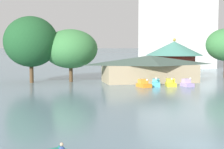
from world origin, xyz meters
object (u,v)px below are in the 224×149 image
at_px(pedal_boat_yellow, 171,83).
at_px(pedal_boat_lavender, 187,83).
at_px(green_roof_pavilion, 174,56).
at_px(pedal_boat_orange, 144,84).
at_px(shoreline_tree_tall_left, 31,42).
at_px(pedal_boat_cyan, 156,83).
at_px(shoreline_tree_mid, 71,49).
at_px(background_building_block, 176,31).
at_px(boathouse, 150,68).

height_order(pedal_boat_yellow, pedal_boat_lavender, pedal_boat_lavender).
bearing_deg(green_roof_pavilion, pedal_boat_yellow, -113.15).
xyz_separation_m(pedal_boat_orange, shoreline_tree_tall_left, (-18.60, 10.76, 7.16)).
distance_m(pedal_boat_cyan, shoreline_tree_mid, 18.11).
height_order(pedal_boat_yellow, background_building_block, background_building_block).
distance_m(pedal_boat_lavender, green_roof_pavilion, 20.32).
xyz_separation_m(pedal_boat_orange, pedal_boat_yellow, (4.85, 0.13, -0.01)).
distance_m(pedal_boat_cyan, boathouse, 7.04).
relative_size(pedal_boat_orange, pedal_boat_cyan, 0.93).
height_order(pedal_boat_lavender, boathouse, boathouse).
height_order(boathouse, green_roof_pavilion, green_roof_pavilion).
bearing_deg(pedal_boat_cyan, boathouse, -169.96).
relative_size(pedal_boat_cyan, green_roof_pavilion, 0.25).
relative_size(boathouse, background_building_block, 0.82).
bearing_deg(pedal_boat_yellow, background_building_block, 168.47).
height_order(boathouse, background_building_block, background_building_block).
height_order(pedal_boat_yellow, green_roof_pavilion, green_roof_pavilion).
distance_m(green_roof_pavilion, shoreline_tree_tall_left, 32.41).
distance_m(pedal_boat_orange, pedal_boat_cyan, 2.61).
relative_size(pedal_boat_orange, boathouse, 0.16).
relative_size(pedal_boat_orange, shoreline_tree_mid, 0.29).
height_order(pedal_boat_orange, shoreline_tree_tall_left, shoreline_tree_tall_left).
distance_m(pedal_boat_cyan, green_roof_pavilion, 20.82).
bearing_deg(pedal_boat_lavender, shoreline_tree_tall_left, -123.63).
relative_size(shoreline_tree_tall_left, shoreline_tree_mid, 1.20).
distance_m(pedal_boat_yellow, pedal_boat_lavender, 2.75).
bearing_deg(shoreline_tree_tall_left, pedal_boat_yellow, -24.38).
height_order(pedal_boat_orange, green_roof_pavilion, green_roof_pavilion).
xyz_separation_m(pedal_boat_orange, shoreline_tree_mid, (-11.22, 11.18, 5.80)).
xyz_separation_m(pedal_boat_orange, background_building_block, (25.10, 48.18, 10.96)).
bearing_deg(background_building_block, boathouse, -118.05).
height_order(pedal_boat_orange, pedal_boat_yellow, pedal_boat_yellow).
bearing_deg(shoreline_tree_tall_left, pedal_boat_cyan, -25.23).
xyz_separation_m(boathouse, green_roof_pavilion, (9.30, 11.03, 1.90)).
xyz_separation_m(pedal_boat_yellow, shoreline_tree_tall_left, (-23.46, 10.63, 7.16)).
relative_size(green_roof_pavilion, shoreline_tree_mid, 1.25).
bearing_deg(pedal_boat_lavender, pedal_boat_orange, -105.30).
relative_size(pedal_boat_cyan, shoreline_tree_mid, 0.31).
bearing_deg(boathouse, pedal_boat_cyan, -98.07).
bearing_deg(pedal_boat_lavender, pedal_boat_cyan, -117.01).
distance_m(green_roof_pavilion, shoreline_tree_mid, 25.08).
relative_size(pedal_boat_cyan, boathouse, 0.17).
distance_m(pedal_boat_lavender, shoreline_tree_mid, 22.90).
xyz_separation_m(pedal_boat_orange, pedal_boat_lavender, (7.47, -0.71, -0.00)).
distance_m(pedal_boat_orange, boathouse, 8.49).
xyz_separation_m(pedal_boat_cyan, shoreline_tree_tall_left, (-21.07, 9.93, 7.16)).
height_order(pedal_boat_yellow, shoreline_tree_mid, shoreline_tree_mid).
height_order(pedal_boat_orange, boathouse, boathouse).
distance_m(pedal_boat_cyan, background_building_block, 53.61).
height_order(pedal_boat_yellow, shoreline_tree_tall_left, shoreline_tree_tall_left).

